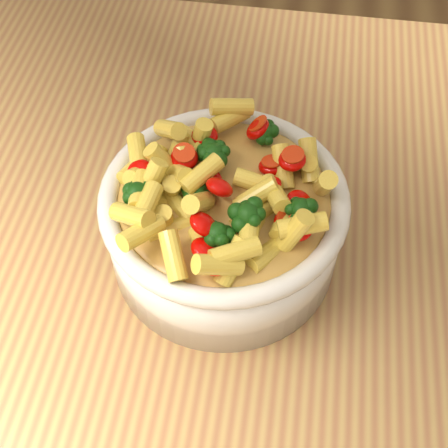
# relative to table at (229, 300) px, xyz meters

# --- Properties ---
(table) EXTENTS (1.20, 0.80, 0.90)m
(table) POSITION_rel_table_xyz_m (0.00, 0.00, 0.00)
(table) COLOR #A78347
(table) RESTS_ON ground
(serving_bowl) EXTENTS (0.22, 0.22, 0.09)m
(serving_bowl) POSITION_rel_table_xyz_m (-0.00, -0.01, 0.15)
(serving_bowl) COLOR silver
(serving_bowl) RESTS_ON table
(pasta_salad) EXTENTS (0.17, 0.17, 0.04)m
(pasta_salad) POSITION_rel_table_xyz_m (-0.00, -0.01, 0.21)
(pasta_salad) COLOR #F7DA4E
(pasta_salad) RESTS_ON serving_bowl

